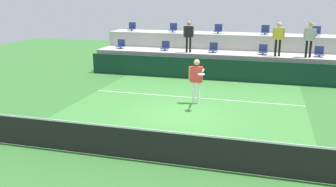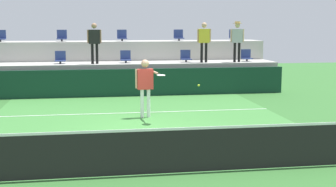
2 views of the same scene
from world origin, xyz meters
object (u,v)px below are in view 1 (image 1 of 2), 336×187
(spectator_in_white, at_px, (279,36))
(spectator_with_hat, at_px, (310,36))
(stadium_chair_lower_center, at_px, (213,48))
(stadium_chair_lower_right, at_px, (263,50))
(stadium_chair_lower_far_left, at_px, (121,45))
(stadium_chair_upper_far_right, at_px, (316,32))
(stadium_chair_upper_left, at_px, (173,28))
(tennis_player, at_px, (197,77))
(stadium_chair_upper_center, at_px, (218,29))
(stadium_chair_upper_far_left, at_px, (132,27))
(stadium_chair_lower_far_right, at_px, (319,52))
(stadium_chair_upper_right, at_px, (265,31))
(spectator_in_grey, at_px, (189,34))
(tennis_ball, at_px, (235,84))
(stadium_chair_lower_left, at_px, (165,46))

(spectator_in_white, height_order, spectator_with_hat, spectator_with_hat)
(stadium_chair_lower_center, distance_m, stadium_chair_lower_right, 2.60)
(stadium_chair_lower_far_left, xyz_separation_m, spectator_with_hat, (10.16, -0.38, 0.85))
(stadium_chair_upper_far_right, bearing_deg, stadium_chair_upper_left, 180.00)
(tennis_player, bearing_deg, stadium_chair_upper_center, 91.93)
(tennis_player, xyz_separation_m, spectator_in_white, (3.09, 5.29, 1.15))
(stadium_chair_upper_far_left, bearing_deg, spectator_with_hat, -12.13)
(stadium_chair_upper_far_left, bearing_deg, stadium_chair_lower_far_right, -9.53)
(stadium_chair_lower_far_right, bearing_deg, stadium_chair_upper_right, 146.51)
(spectator_in_grey, relative_size, spectator_in_white, 0.98)
(stadium_chair_upper_center, relative_size, stadium_chair_upper_right, 1.00)
(stadium_chair_upper_far_right, xyz_separation_m, tennis_ball, (-3.52, -7.96, -1.27))
(stadium_chair_upper_far_left, bearing_deg, tennis_player, -53.10)
(stadium_chair_upper_far_right, bearing_deg, stadium_chair_lower_far_left, -170.45)
(stadium_chair_lower_right, distance_m, stadium_chair_upper_far_right, 3.36)
(stadium_chair_lower_right, relative_size, spectator_in_grey, 0.31)
(stadium_chair_upper_far_right, distance_m, tennis_ball, 8.79)
(stadium_chair_upper_center, bearing_deg, spectator_in_grey, -120.14)
(stadium_chair_upper_far_left, height_order, stadium_chair_upper_far_right, same)
(stadium_chair_upper_left, relative_size, tennis_player, 0.29)
(tennis_ball, bearing_deg, stadium_chair_upper_far_right, 66.14)
(stadium_chair_lower_right, xyz_separation_m, spectator_with_hat, (2.17, -0.38, 0.85))
(stadium_chair_lower_right, height_order, spectator_in_grey, spectator_in_grey)
(stadium_chair_lower_far_left, relative_size, spectator_in_grey, 0.31)
(stadium_chair_lower_far_right, bearing_deg, stadium_chair_upper_left, 167.43)
(stadium_chair_lower_far_right, xyz_separation_m, tennis_player, (-5.11, -5.67, -0.34))
(stadium_chair_upper_center, distance_m, spectator_in_grey, 2.53)
(stadium_chair_upper_far_left, relative_size, spectator_in_grey, 0.31)
(stadium_chair_lower_far_right, height_order, tennis_player, tennis_player)
(stadium_chair_lower_left, distance_m, stadium_chair_lower_far_right, 8.05)
(stadium_chair_lower_right, relative_size, stadium_chair_upper_right, 1.00)
(stadium_chair_lower_left, relative_size, stadium_chair_lower_center, 1.00)
(stadium_chair_upper_far_right, distance_m, spectator_with_hat, 2.25)
(stadium_chair_upper_left, relative_size, stadium_chair_upper_far_right, 1.00)
(stadium_chair_lower_left, distance_m, stadium_chair_upper_far_right, 8.26)
(stadium_chair_lower_far_left, bearing_deg, stadium_chair_upper_left, 34.16)
(stadium_chair_lower_right, bearing_deg, spectator_in_grey, -174.38)
(stadium_chair_lower_far_left, xyz_separation_m, spectator_in_white, (8.70, -0.38, 0.81))
(stadium_chair_lower_left, height_order, spectator_in_white, spectator_in_white)
(stadium_chair_upper_left, bearing_deg, spectator_with_hat, -16.21)
(stadium_chair_lower_far_left, xyz_separation_m, stadium_chair_lower_center, (5.39, 0.00, 0.00))
(stadium_chair_lower_left, bearing_deg, tennis_ball, -53.83)
(stadium_chair_lower_center, xyz_separation_m, stadium_chair_lower_right, (2.60, 0.00, 0.00))
(stadium_chair_lower_left, xyz_separation_m, stadium_chair_upper_far_right, (8.02, 1.80, 0.85))
(stadium_chair_lower_far_left, distance_m, stadium_chair_upper_left, 3.32)
(stadium_chair_upper_right, distance_m, spectator_in_grey, 4.48)
(stadium_chair_lower_far_right, height_order, stadium_chair_upper_center, stadium_chair_upper_center)
(stadium_chair_upper_center, bearing_deg, stadium_chair_lower_far_right, -18.55)
(stadium_chair_upper_left, relative_size, tennis_ball, 7.65)
(stadium_chair_lower_right, height_order, spectator_in_white, spectator_in_white)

